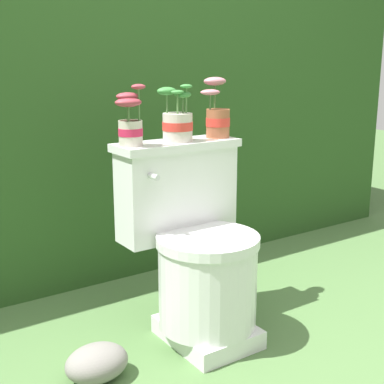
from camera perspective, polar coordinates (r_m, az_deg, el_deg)
The scene contains 7 objects.
ground_plane at distance 2.10m, azimuth 0.79°, elevation -15.87°, with size 12.00×12.00×0.00m, color #4C703D.
hedge_backdrop at distance 2.94m, azimuth -13.33°, elevation 7.78°, with size 3.87×1.03×1.50m.
toilet at distance 2.04m, azimuth 0.53°, elevation -6.50°, with size 0.50×0.49×0.74m.
potted_plant_left at distance 1.92m, azimuth -6.62°, elevation 7.38°, with size 0.12×0.10×0.22m.
potted_plant_midleft at distance 2.03m, azimuth -1.58°, elevation 7.50°, with size 0.13×0.12×0.21m.
potted_plant_middle at distance 2.14m, azimuth 2.68°, elevation 8.24°, with size 0.14×0.12×0.24m.
garden_stone at distance 1.90m, azimuth -10.12°, elevation -17.50°, with size 0.22×0.17×0.12m.
Camera 1 is at (-1.05, -1.49, 1.04)m, focal length 50.00 mm.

